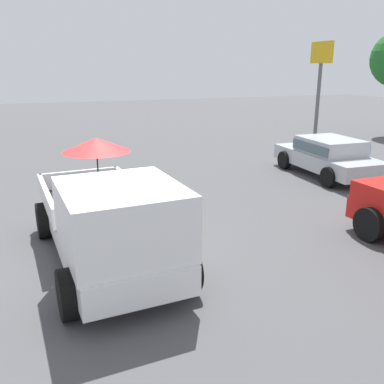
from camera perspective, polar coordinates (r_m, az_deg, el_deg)
The scene contains 4 objects.
ground_plane at distance 8.68m, azimuth -11.51°, elevation -8.99°, with size 80.00×80.00×0.00m, color #4C4C4F.
pickup_truck_main at distance 7.89m, azimuth -11.12°, elevation -3.88°, with size 5.16×2.52×2.35m.
parked_sedan_near at distance 15.48m, azimuth 17.95°, elevation 4.81°, with size 4.35×2.08×1.33m.
motel_sign at distance 19.83m, azimuth 16.93°, elevation 14.94°, with size 1.40×0.16×4.72m.
Camera 1 is at (7.77, -1.09, 3.71)m, focal length 39.40 mm.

